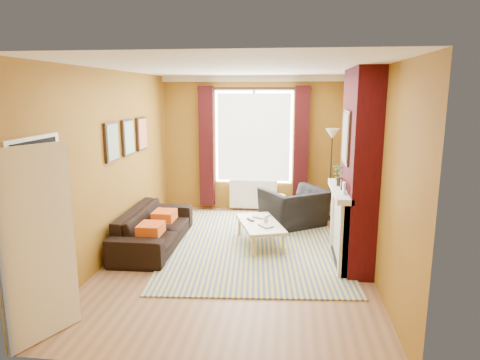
# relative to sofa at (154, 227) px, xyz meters

# --- Properties ---
(ground) EXTENTS (5.50, 5.50, 0.00)m
(ground) POSITION_rel_sofa_xyz_m (1.42, -0.33, -0.31)
(ground) COLOR brown
(ground) RESTS_ON ground
(room_walls) EXTENTS (3.82, 5.54, 2.83)m
(room_walls) POSITION_rel_sofa_xyz_m (2.06, -0.06, 1.08)
(room_walls) COLOR #8E621B
(room_walls) RESTS_ON ground
(striped_rug) EXTENTS (3.07, 4.05, 0.02)m
(striped_rug) POSITION_rel_sofa_xyz_m (1.61, 0.24, -0.30)
(striped_rug) COLOR #365A96
(striped_rug) RESTS_ON ground
(sofa) EXTENTS (0.86, 2.13, 0.62)m
(sofa) POSITION_rel_sofa_xyz_m (0.00, 0.00, 0.00)
(sofa) COLOR black
(sofa) RESTS_ON ground
(armchair) EXTENTS (1.43, 1.39, 0.71)m
(armchair) POSITION_rel_sofa_xyz_m (2.28, 1.32, 0.04)
(armchair) COLOR black
(armchair) RESTS_ON ground
(coffee_table) EXTENTS (0.93, 1.30, 0.39)m
(coffee_table) POSITION_rel_sofa_xyz_m (1.71, 0.21, 0.04)
(coffee_table) COLOR tan
(coffee_table) RESTS_ON ground
(wicker_stool) EXTENTS (0.45, 0.45, 0.48)m
(wicker_stool) POSITION_rel_sofa_xyz_m (1.92, 1.75, -0.07)
(wicker_stool) COLOR olive
(wicker_stool) RESTS_ON ground
(floor_lamp) EXTENTS (0.31, 0.31, 1.79)m
(floor_lamp) POSITION_rel_sofa_xyz_m (2.97, 1.87, 1.10)
(floor_lamp) COLOR black
(floor_lamp) RESTS_ON ground
(book_a) EXTENTS (0.29, 0.30, 0.02)m
(book_a) POSITION_rel_sofa_xyz_m (1.75, -0.02, 0.09)
(book_a) COLOR #999999
(book_a) RESTS_ON coffee_table
(book_b) EXTENTS (0.31, 0.35, 0.02)m
(book_b) POSITION_rel_sofa_xyz_m (1.62, 0.60, 0.09)
(book_b) COLOR #999999
(book_b) RESTS_ON coffee_table
(mug) EXTENTS (0.12, 0.12, 0.08)m
(mug) POSITION_rel_sofa_xyz_m (1.81, 0.18, 0.12)
(mug) COLOR #999999
(mug) RESTS_ON coffee_table
(tv_remote) EXTENTS (0.14, 0.17, 0.02)m
(tv_remote) POSITION_rel_sofa_xyz_m (1.55, 0.31, 0.09)
(tv_remote) COLOR #232325
(tv_remote) RESTS_ON coffee_table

